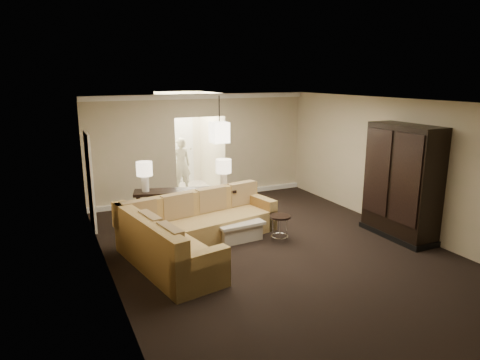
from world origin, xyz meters
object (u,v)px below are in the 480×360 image
drink_table (280,223)px  person (181,162)px  console_table (186,205)px  sectional_sofa (193,231)px  coffee_table (234,227)px  armoire (402,184)px

drink_table → person: size_ratio=0.30×
drink_table → person: bearing=98.3°
person → console_table: bearing=74.0°
console_table → drink_table: bearing=-31.8°
sectional_sofa → coffee_table: sectional_sofa is taller
console_table → drink_table: console_table is taller
drink_table → person: person is taller
coffee_table → drink_table: drink_table is taller
drink_table → person: (-0.65, 4.44, 0.49)m
console_table → armoire: bearing=-16.6°
sectional_sofa → drink_table: bearing=-20.2°
coffee_table → person: bearing=88.5°
sectional_sofa → drink_table: 1.76m
person → armoire: bearing=119.4°
sectional_sofa → person: size_ratio=1.93×
sectional_sofa → armoire: (4.08, -1.12, 0.73)m
drink_table → sectional_sofa: bearing=170.3°
console_table → armoire: (3.80, -2.43, 0.61)m
coffee_table → sectional_sofa: bearing=-162.8°
coffee_table → person: (0.10, 3.84, 0.67)m
coffee_table → drink_table: (0.75, -0.60, 0.18)m
armoire → drink_table: (-2.35, 0.83, -0.73)m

